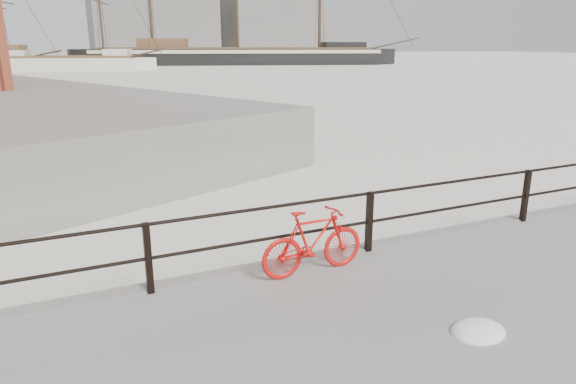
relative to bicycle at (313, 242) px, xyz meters
name	(u,v)px	position (x,y,z in m)	size (l,w,h in m)	color
ground	(514,235)	(4.71, 0.52, -0.84)	(400.00, 400.00, 0.00)	white
guardrail	(526,196)	(4.71, 0.37, 0.01)	(28.00, 0.10, 1.00)	black
bicycle	(313,242)	(0.00, 0.00, 0.00)	(1.64, 0.24, 0.99)	red
barque_black	(238,65)	(28.77, 84.65, -0.84)	(65.65, 21.48, 36.75)	black
schooner_mid	(56,70)	(-1.74, 76.50, -0.84)	(30.19, 12.77, 21.60)	beige
industrial_west	(153,23)	(24.71, 140.52, 8.16)	(32.00, 18.00, 18.00)	gray
industrial_mid	(266,15)	(59.71, 145.52, 11.16)	(26.00, 20.00, 24.00)	gray
industrial_east	(325,33)	(82.71, 150.52, 6.16)	(20.00, 16.00, 14.00)	gray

